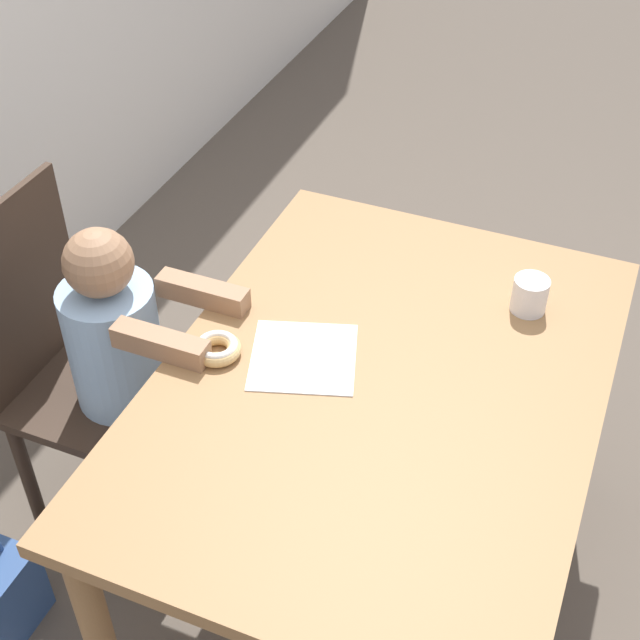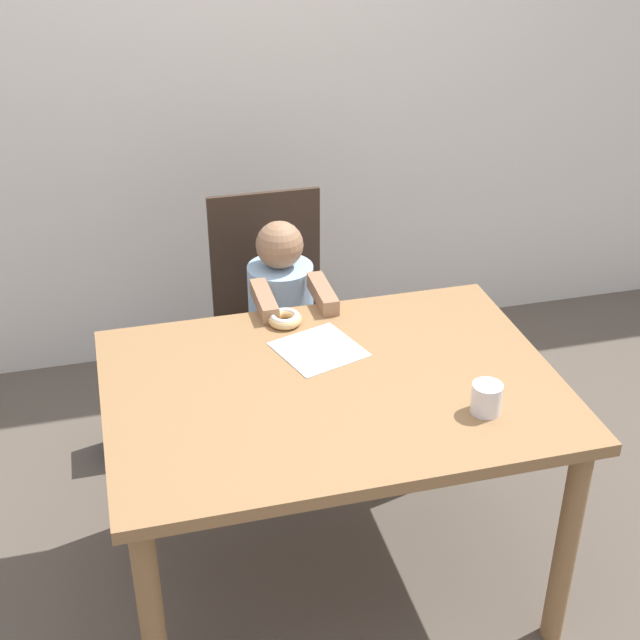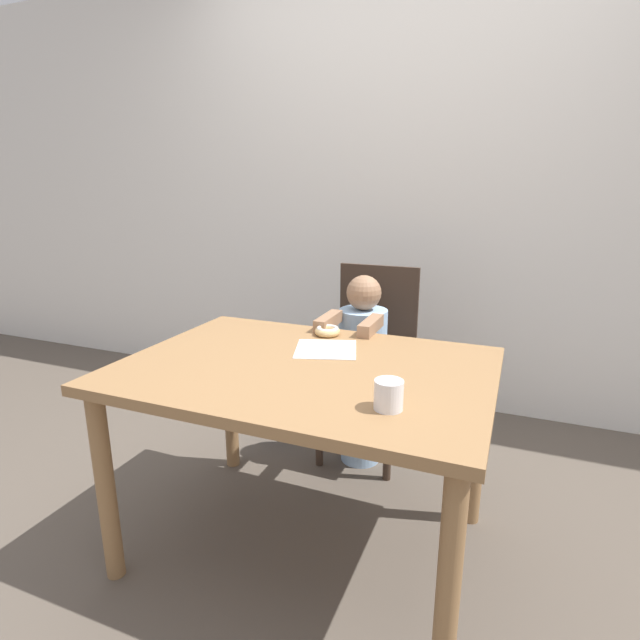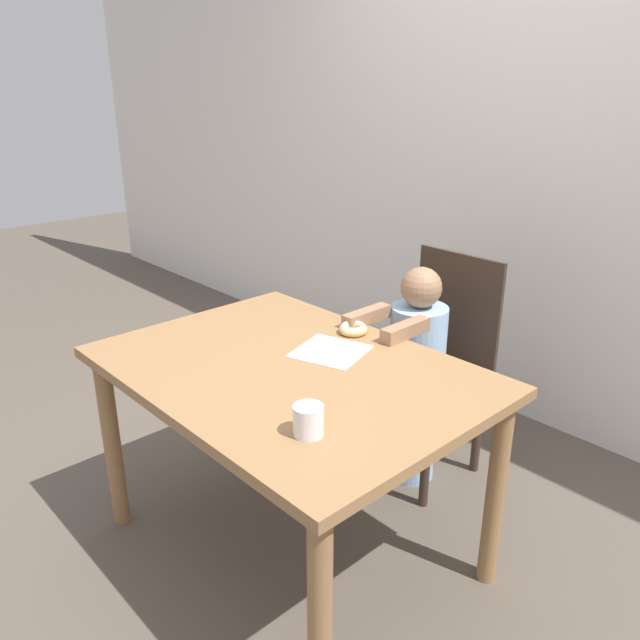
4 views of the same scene
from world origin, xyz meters
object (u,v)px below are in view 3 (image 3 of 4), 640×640
Objects in this scene: handbag at (281,409)px; cup at (389,395)px; chair at (370,362)px; child_figure at (362,370)px; donut at (327,331)px.

handbag is 4.10× the size of cup.
chair reaches higher than handbag.
child_figure is at bearing 111.50° from cup.
chair reaches higher than cup.
handbag is 1.44m from cup.
child_figure is at bearing -90.00° from chair.
donut is at bearing -97.07° from chair.
chair is 11.20× the size of cup.
handbag is (-0.49, 0.14, -0.34)m from child_figure.
child_figure is 8.87× the size of donut.
child_figure reaches higher than donut.
chair reaches higher than donut.
child_figure is at bearing 79.98° from donut.
handbag is (-0.49, 0.01, -0.34)m from chair.
donut is (-0.05, -0.30, 0.27)m from child_figure.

